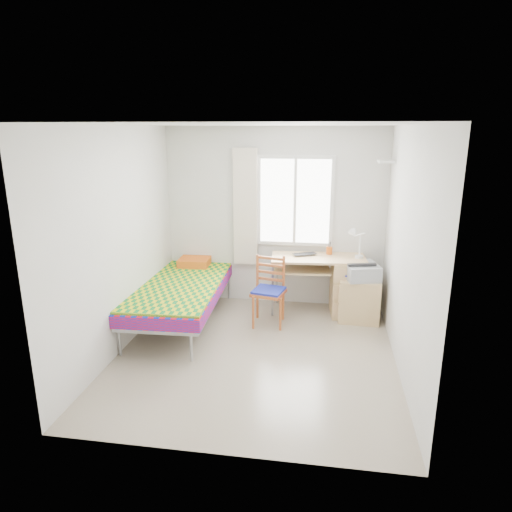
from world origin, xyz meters
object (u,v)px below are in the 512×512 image
Objects in this scene: cabinet at (359,299)px; chair at (270,286)px; bed at (183,288)px; desk at (343,284)px; printer at (361,271)px.

chair is at bearing -162.90° from cabinet.
desk is (2.15, 0.61, -0.03)m from bed.
chair reaches higher than printer.
bed reaches higher than chair.
printer is (0.23, -0.18, 0.26)m from desk.
desk is 0.33m from cabinet.
bed is 2.43m from printer.
desk reaches higher than cabinet.
chair is (1.17, 0.11, 0.05)m from bed.
desk is at bearing 142.11° from cabinet.
printer is at bearing 8.08° from bed.
bed is 2.46× the size of chair.
printer is (0.00, 0.01, 0.40)m from cabinet.
cabinet is 0.40m from printer.
printer is (1.21, 0.32, 0.18)m from chair.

